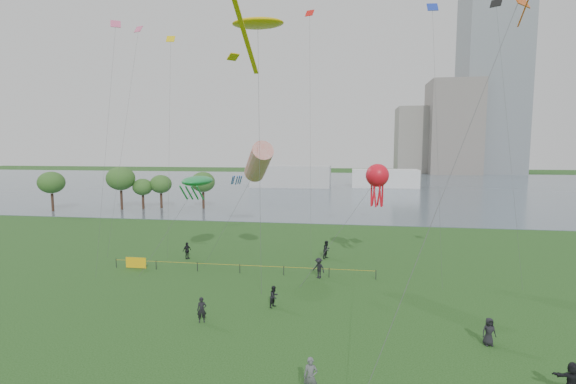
# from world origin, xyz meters

# --- Properties ---
(ground_plane) EXTENTS (400.00, 400.00, 0.00)m
(ground_plane) POSITION_xyz_m (0.00, 0.00, 0.00)
(ground_plane) COLOR #173D13
(lake) EXTENTS (400.00, 120.00, 0.08)m
(lake) POSITION_xyz_m (0.00, 100.00, 0.02)
(lake) COLOR slate
(lake) RESTS_ON ground_plane
(tower) EXTENTS (24.00, 24.00, 120.00)m
(tower) POSITION_xyz_m (62.00, 168.00, 60.00)
(tower) COLOR slate
(tower) RESTS_ON ground_plane
(building_mid) EXTENTS (20.00, 20.00, 38.00)m
(building_mid) POSITION_xyz_m (46.00, 162.00, 19.00)
(building_mid) COLOR slate
(building_mid) RESTS_ON ground_plane
(building_low) EXTENTS (16.00, 18.00, 28.00)m
(building_low) POSITION_xyz_m (32.00, 168.00, 14.00)
(building_low) COLOR gray
(building_low) RESTS_ON ground_plane
(pavilion_left) EXTENTS (22.00, 8.00, 6.00)m
(pavilion_left) POSITION_xyz_m (-12.00, 95.00, 3.00)
(pavilion_left) COLOR silver
(pavilion_left) RESTS_ON ground_plane
(pavilion_right) EXTENTS (18.00, 7.00, 5.00)m
(pavilion_right) POSITION_xyz_m (14.00, 98.00, 2.50)
(pavilion_right) COLOR white
(pavilion_right) RESTS_ON ground_plane
(trees) EXTENTS (29.50, 11.31, 7.77)m
(trees) POSITION_xyz_m (-34.39, 49.15, 5.00)
(trees) COLOR #352118
(trees) RESTS_ON ground_plane
(fence) EXTENTS (24.07, 0.07, 1.05)m
(fence) POSITION_xyz_m (-11.27, 15.14, 0.55)
(fence) COLOR black
(fence) RESTS_ON ground_plane
(kite_flyer) EXTENTS (0.67, 0.46, 1.80)m
(kite_flyer) POSITION_xyz_m (2.90, -2.34, 0.90)
(kite_flyer) COLOR #55595C
(kite_flyer) RESTS_ON ground_plane
(spectator_a) EXTENTS (0.86, 0.94, 1.55)m
(spectator_a) POSITION_xyz_m (-0.66, 7.79, 0.77)
(spectator_a) COLOR black
(spectator_a) RESTS_ON ground_plane
(spectator_b) EXTENTS (1.34, 1.18, 1.80)m
(spectator_b) POSITION_xyz_m (1.97, 14.80, 0.90)
(spectator_b) COLOR black
(spectator_b) RESTS_ON ground_plane
(spectator_c) EXTENTS (0.85, 1.07, 1.70)m
(spectator_c) POSITION_xyz_m (-11.73, 19.05, 0.85)
(spectator_c) COLOR black
(spectator_c) RESTS_ON ground_plane
(spectator_d) EXTENTS (0.86, 0.63, 1.61)m
(spectator_d) POSITION_xyz_m (12.55, 4.03, 0.81)
(spectator_d) COLOR black
(spectator_d) RESTS_ON ground_plane
(spectator_e) EXTENTS (1.63, 0.94, 1.67)m
(spectator_e) POSITION_xyz_m (14.62, -0.77, 0.84)
(spectator_e) COLOR black
(spectator_e) RESTS_ON ground_plane
(spectator_f) EXTENTS (0.70, 0.56, 1.66)m
(spectator_f) POSITION_xyz_m (-4.83, 4.56, 0.83)
(spectator_f) COLOR black
(spectator_f) RESTS_ON ground_plane
(spectator_g) EXTENTS (1.05, 1.12, 1.83)m
(spectator_g) POSITION_xyz_m (2.28, 21.30, 0.92)
(spectator_g) COLOR black
(spectator_g) RESTS_ON ground_plane
(kite_stingray) EXTENTS (4.62, 9.92, 22.46)m
(kite_stingray) POSITION_xyz_m (-3.72, 16.70, 21.99)
(kite_stingray) COLOR #3F3F42
(kite_windsock) EXTENTS (7.12, 5.25, 11.89)m
(kite_windsock) POSITION_xyz_m (-3.92, 17.54, 9.90)
(kite_windsock) COLOR #3F3F42
(kite_creature) EXTENTS (4.86, 7.88, 8.48)m
(kite_creature) POSITION_xyz_m (-10.24, 18.53, 7.99)
(kite_creature) COLOR #3F3F42
(kite_octopus) EXTENTS (7.46, 7.80, 9.77)m
(kite_octopus) POSITION_xyz_m (7.00, 18.92, 8.61)
(kite_octopus) COLOR #3F3F42
(kite_delta) EXTENTS (9.85, 11.67, 20.13)m
(kite_delta) POSITION_xyz_m (12.97, 4.42, 18.28)
(kite_delta) COLOR #3F3F42
(small_kites) EXTENTS (40.45, 16.05, 9.24)m
(small_kites) POSITION_xyz_m (-0.50, 20.32, 22.86)
(small_kites) COLOR yellow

